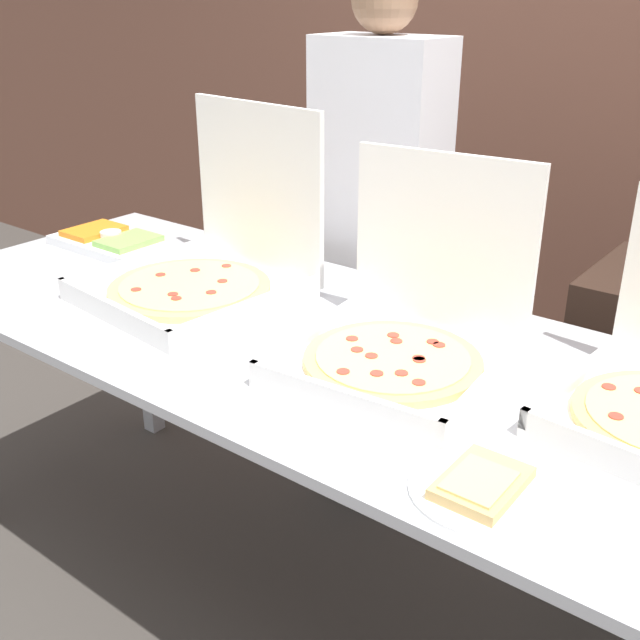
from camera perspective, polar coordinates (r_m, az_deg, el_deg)
ground_plane at (r=2.34m, az=0.00°, el=-21.93°), size 16.00×16.00×0.00m
brick_wall_behind at (r=3.16m, az=20.15°, el=17.56°), size 10.00×0.06×2.80m
buffet_table at (r=1.84m, az=0.00°, el=-4.17°), size 2.46×0.90×0.91m
pizza_box_near_left at (r=2.08m, az=-8.56°, el=4.37°), size 0.55×0.56×0.49m
pizza_box_near_right at (r=1.67m, az=6.54°, el=-0.83°), size 0.48×0.50×0.44m
paper_plate_front_right at (r=1.31m, az=12.21°, el=-12.22°), size 0.25×0.25×0.03m
veggie_tray at (r=2.53m, az=-15.59°, el=5.84°), size 0.39×0.22×0.05m
person_guest_plaid at (r=2.45m, az=4.35°, el=5.65°), size 0.40×0.22×1.75m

